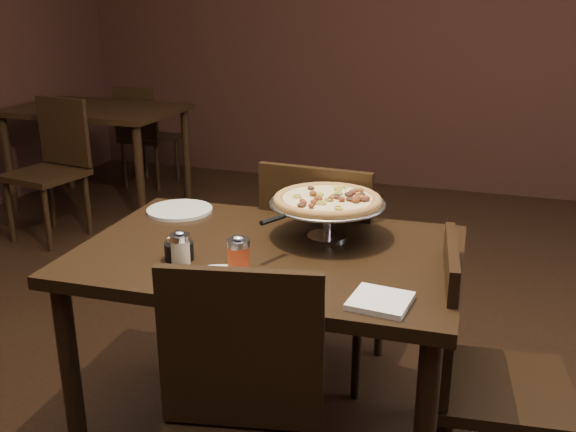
% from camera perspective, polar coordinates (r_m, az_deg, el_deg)
% --- Properties ---
extents(room, '(6.04, 7.04, 2.84)m').
position_cam_1_polar(room, '(2.07, 0.24, 14.60)').
color(room, black).
rests_on(room, ground).
extents(dining_table, '(1.27, 0.87, 0.77)m').
position_cam_1_polar(dining_table, '(2.15, -1.70, -5.48)').
color(dining_table, black).
rests_on(dining_table, ground).
extents(background_table, '(1.24, 0.83, 0.78)m').
position_cam_1_polar(background_table, '(5.11, -16.67, 8.13)').
color(background_table, black).
rests_on(background_table, ground).
extents(pizza_stand, '(0.40, 0.40, 0.16)m').
position_cam_1_polar(pizza_stand, '(2.17, 3.52, 1.39)').
color(pizza_stand, silver).
rests_on(pizza_stand, dining_table).
extents(parmesan_shaker, '(0.06, 0.06, 0.11)m').
position_cam_1_polar(parmesan_shaker, '(2.00, -9.55, -2.85)').
color(parmesan_shaker, beige).
rests_on(parmesan_shaker, dining_table).
extents(pepper_flake_shaker, '(0.07, 0.07, 0.12)m').
position_cam_1_polar(pepper_flake_shaker, '(1.91, -4.43, -3.51)').
color(pepper_flake_shaker, maroon).
rests_on(pepper_flake_shaker, dining_table).
extents(packet_caddy, '(0.09, 0.09, 0.07)m').
position_cam_1_polar(packet_caddy, '(2.04, -9.67, -3.01)').
color(packet_caddy, black).
rests_on(packet_caddy, dining_table).
extents(napkin_stack, '(0.17, 0.17, 0.02)m').
position_cam_1_polar(napkin_stack, '(1.76, 8.21, -7.49)').
color(napkin_stack, white).
rests_on(napkin_stack, dining_table).
extents(plate_left, '(0.25, 0.25, 0.01)m').
position_cam_1_polar(plate_left, '(2.51, -9.60, 0.52)').
color(plate_left, silver).
rests_on(plate_left, dining_table).
extents(plate_near, '(0.23, 0.23, 0.01)m').
position_cam_1_polar(plate_near, '(1.87, -6.29, -5.86)').
color(plate_near, silver).
rests_on(plate_near, dining_table).
extents(serving_spatula, '(0.13, 0.13, 0.02)m').
position_cam_1_polar(serving_spatula, '(1.98, -1.35, -0.38)').
color(serving_spatula, silver).
rests_on(serving_spatula, pizza_stand).
extents(chair_far, '(0.48, 0.48, 0.96)m').
position_cam_1_polar(chair_far, '(2.63, 3.23, -4.25)').
color(chair_far, black).
rests_on(chair_far, ground).
extents(chair_side, '(0.45, 0.45, 0.88)m').
position_cam_1_polar(chair_side, '(2.10, 16.75, -12.87)').
color(chair_side, black).
rests_on(chair_side, ground).
extents(bg_chair_far, '(0.42, 0.42, 0.86)m').
position_cam_1_polar(bg_chair_far, '(5.62, -12.62, 7.24)').
color(bg_chair_far, black).
rests_on(bg_chair_far, ground).
extents(bg_chair_near, '(0.50, 0.50, 0.93)m').
position_cam_1_polar(bg_chair_near, '(4.58, -20.19, 4.43)').
color(bg_chair_near, black).
rests_on(bg_chair_near, ground).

